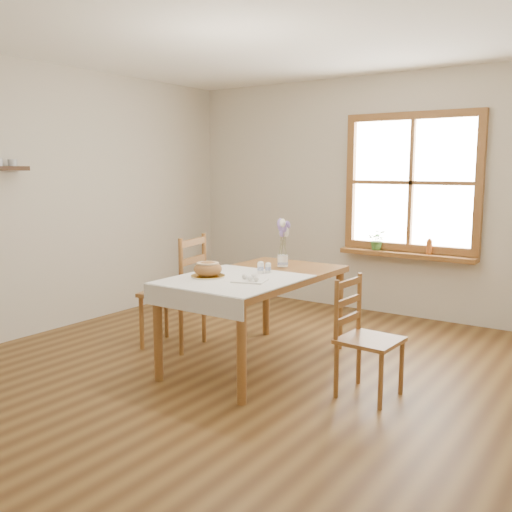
{
  "coord_description": "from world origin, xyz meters",
  "views": [
    {
      "loc": [
        2.58,
        -3.45,
        1.6
      ],
      "look_at": [
        0.0,
        0.3,
        0.9
      ],
      "focal_mm": 40.0,
      "sensor_mm": 36.0,
      "label": 1
    }
  ],
  "objects_px": {
    "chair_left": "(173,291)",
    "bread_plate": "(208,276)",
    "dining_table": "(256,284)",
    "flower_vase": "(283,262)",
    "chair_right": "(370,338)"
  },
  "relations": [
    {
      "from": "dining_table",
      "to": "chair_left",
      "type": "relative_size",
      "value": 1.57
    },
    {
      "from": "dining_table",
      "to": "chair_right",
      "type": "distance_m",
      "value": 1.09
    },
    {
      "from": "chair_right",
      "to": "bread_plate",
      "type": "bearing_deg",
      "value": 103.73
    },
    {
      "from": "chair_left",
      "to": "chair_right",
      "type": "xyz_separation_m",
      "value": [
        1.94,
        -0.08,
        -0.09
      ]
    },
    {
      "from": "dining_table",
      "to": "chair_right",
      "type": "bearing_deg",
      "value": -6.34
    },
    {
      "from": "chair_right",
      "to": "flower_vase",
      "type": "relative_size",
      "value": 8.35
    },
    {
      "from": "dining_table",
      "to": "flower_vase",
      "type": "bearing_deg",
      "value": 88.22
    },
    {
      "from": "chair_left",
      "to": "bread_plate",
      "type": "xyz_separation_m",
      "value": [
        0.68,
        -0.32,
        0.26
      ]
    },
    {
      "from": "chair_left",
      "to": "flower_vase",
      "type": "distance_m",
      "value": 1.04
    },
    {
      "from": "chair_left",
      "to": "flower_vase",
      "type": "height_order",
      "value": "chair_left"
    },
    {
      "from": "flower_vase",
      "to": "dining_table",
      "type": "bearing_deg",
      "value": -91.78
    },
    {
      "from": "flower_vase",
      "to": "chair_right",
      "type": "bearing_deg",
      "value": -25.98
    },
    {
      "from": "chair_right",
      "to": "dining_table",
      "type": "bearing_deg",
      "value": 86.71
    },
    {
      "from": "chair_left",
      "to": "chair_right",
      "type": "height_order",
      "value": "chair_left"
    },
    {
      "from": "chair_right",
      "to": "bread_plate",
      "type": "height_order",
      "value": "chair_right"
    }
  ]
}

